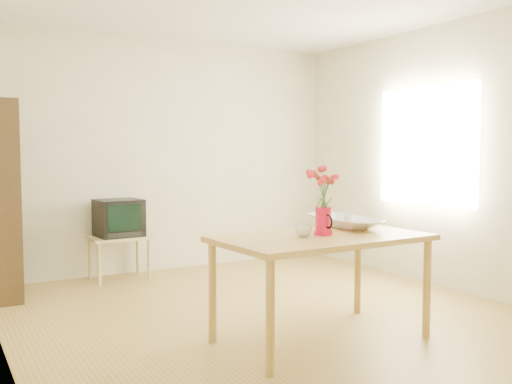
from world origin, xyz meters
TOP-DOWN VIEW (x-y plane):
  - room at (0.03, 0.00)m, footprint 4.50×4.50m
  - table at (0.00, -0.64)m, footprint 1.52×0.92m
  - tv_stand at (-0.70, 1.97)m, footprint 0.60×0.45m
  - bookshelf at (-1.85, 1.75)m, footprint 0.28×0.70m
  - pitcher at (0.03, -0.62)m, footprint 0.13×0.21m
  - flowers at (0.03, -0.62)m, footprint 0.23×0.23m
  - mug at (-0.15, -0.63)m, footprint 0.14×0.14m
  - bowl at (0.42, -0.37)m, footprint 0.53×0.53m
  - teacup_a at (0.38, -0.37)m, footprint 0.10×0.10m
  - teacup_b at (0.46, -0.35)m, footprint 0.09×0.09m
  - television at (-0.70, 1.98)m, footprint 0.47×0.45m

SIDE VIEW (x-z plane):
  - tv_stand at x=-0.70m, z-range 0.16..0.62m
  - television at x=-0.70m, z-range 0.46..0.85m
  - table at x=0.00m, z-range 0.30..1.05m
  - mug at x=-0.15m, z-range 0.75..0.84m
  - bookshelf at x=-1.85m, z-range -0.06..1.74m
  - pitcher at x=0.03m, z-range 0.74..0.94m
  - teacup_a at x=0.38m, z-range 0.91..0.97m
  - teacup_b at x=0.46m, z-range 0.91..0.97m
  - bowl at x=0.42m, z-range 0.75..1.22m
  - flowers at x=0.03m, z-range 0.94..1.26m
  - room at x=0.03m, z-range -0.95..3.55m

